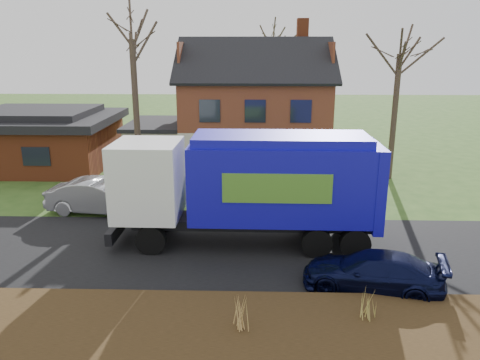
{
  "coord_description": "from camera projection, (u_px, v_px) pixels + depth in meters",
  "views": [
    {
      "loc": [
        1.89,
        -16.45,
        7.59
      ],
      "look_at": [
        1.35,
        2.5,
        2.13
      ],
      "focal_mm": 35.0,
      "sensor_mm": 36.0,
      "label": 1
    }
  ],
  "objects": [
    {
      "name": "silver_sedan",
      "position": [
        100.0,
        196.0,
        21.89
      ],
      "size": [
        4.98,
        2.2,
        1.59
      ],
      "primitive_type": "imported",
      "rotation": [
        0.0,
        0.0,
        1.46
      ],
      "color": "#A2A5AA",
      "rests_on": "ground"
    },
    {
      "name": "main_house",
      "position": [
        247.0,
        103.0,
        30.16
      ],
      "size": [
        12.95,
        8.95,
        9.26
      ],
      "color": "beige",
      "rests_on": "ground"
    },
    {
      "name": "road",
      "position": [
        203.0,
        251.0,
        17.95
      ],
      "size": [
        80.0,
        7.0,
        0.02
      ],
      "primitive_type": "cube",
      "color": "black",
      "rests_on": "ground"
    },
    {
      "name": "grass_clump_mid",
      "position": [
        241.0,
        311.0,
        12.38
      ],
      "size": [
        0.38,
        0.32,
        1.07
      ],
      "color": "tan",
      "rests_on": "mulch_verge"
    },
    {
      "name": "mulch_verge",
      "position": [
        183.0,
        328.0,
        12.82
      ],
      "size": [
        80.0,
        3.5,
        0.3
      ],
      "primitive_type": "cube",
      "color": "black",
      "rests_on": "ground"
    },
    {
      "name": "grass_clump_east",
      "position": [
        367.0,
        304.0,
        12.91
      ],
      "size": [
        0.33,
        0.28,
        0.84
      ],
      "color": "tan",
      "rests_on": "mulch_verge"
    },
    {
      "name": "ranch_house",
      "position": [
        39.0,
        138.0,
        30.26
      ],
      "size": [
        9.8,
        8.2,
        3.7
      ],
      "color": "#933F20",
      "rests_on": "ground"
    },
    {
      "name": "tree_back",
      "position": [
        272.0,
        34.0,
        38.01
      ],
      "size": [
        3.21,
        3.21,
        10.16
      ],
      "color": "#413627",
      "rests_on": "ground"
    },
    {
      "name": "tree_front_west",
      "position": [
        130.0,
        15.0,
        23.62
      ],
      "size": [
        3.7,
        3.7,
        11.0
      ],
      "color": "#3F3126",
      "rests_on": "ground"
    },
    {
      "name": "garbage_truck",
      "position": [
        252.0,
        182.0,
        17.97
      ],
      "size": [
        10.31,
        2.88,
        4.4
      ],
      "rotation": [
        0.0,
        0.0,
        -0.01
      ],
      "color": "black",
      "rests_on": "ground"
    },
    {
      "name": "tree_front_east",
      "position": [
        402.0,
        32.0,
        25.56
      ],
      "size": [
        3.68,
        3.68,
        10.22
      ],
      "color": "#413227",
      "rests_on": "ground"
    },
    {
      "name": "ground",
      "position": [
        203.0,
        251.0,
        17.95
      ],
      "size": [
        120.0,
        120.0,
        0.0
      ],
      "primitive_type": "plane",
      "color": "#2E4E1A",
      "rests_on": "ground"
    },
    {
      "name": "navy_wagon",
      "position": [
        373.0,
        272.0,
        14.92
      ],
      "size": [
        4.71,
        2.77,
        1.28
      ],
      "primitive_type": "imported",
      "rotation": [
        0.0,
        0.0,
        -1.81
      ],
      "color": "black",
      "rests_on": "ground"
    }
  ]
}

